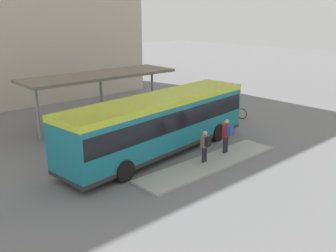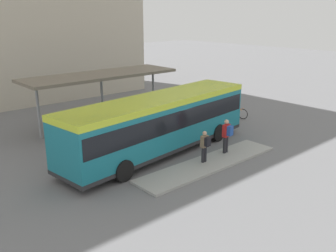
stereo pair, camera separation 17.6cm
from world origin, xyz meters
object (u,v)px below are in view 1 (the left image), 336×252
(pedestrian_waiting, at_px, (205,145))
(pedestrian_companion, at_px, (227,134))
(city_bus, at_px, (160,121))
(potted_planter_near_shelter, at_px, (154,114))
(bicycle_orange, at_px, (236,112))
(bicycle_white, at_px, (225,112))

(pedestrian_waiting, distance_m, pedestrian_companion, 1.80)
(city_bus, bearing_deg, pedestrian_companion, -53.54)
(city_bus, height_order, potted_planter_near_shelter, city_bus)
(pedestrian_waiting, bearing_deg, potted_planter_near_shelter, -23.44)
(bicycle_orange, height_order, bicycle_white, bicycle_orange)
(pedestrian_companion, bearing_deg, potted_planter_near_shelter, -17.50)
(pedestrian_companion, height_order, bicycle_white, pedestrian_companion)
(pedestrian_waiting, relative_size, bicycle_orange, 0.92)
(pedestrian_companion, bearing_deg, bicycle_white, -60.59)
(bicycle_orange, xyz_separation_m, potted_planter_near_shelter, (-5.33, 2.64, 0.33))
(bicycle_white, bearing_deg, potted_planter_near_shelter, -119.87)
(pedestrian_companion, relative_size, potted_planter_near_shelter, 1.31)
(bicycle_orange, bearing_deg, potted_planter_near_shelter, -126.34)
(pedestrian_waiting, distance_m, bicycle_orange, 9.08)
(bicycle_white, bearing_deg, pedestrian_waiting, -64.49)
(pedestrian_waiting, xyz_separation_m, bicycle_orange, (7.94, 4.35, -0.65))
(city_bus, distance_m, bicycle_white, 8.60)
(city_bus, distance_m, pedestrian_waiting, 2.86)
(bicycle_orange, xyz_separation_m, bicycle_white, (-0.38, 0.65, -0.05))
(potted_planter_near_shelter, bearing_deg, pedestrian_waiting, -110.44)
(pedestrian_companion, height_order, potted_planter_near_shelter, pedestrian_companion)
(pedestrian_waiting, height_order, potted_planter_near_shelter, pedestrian_waiting)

